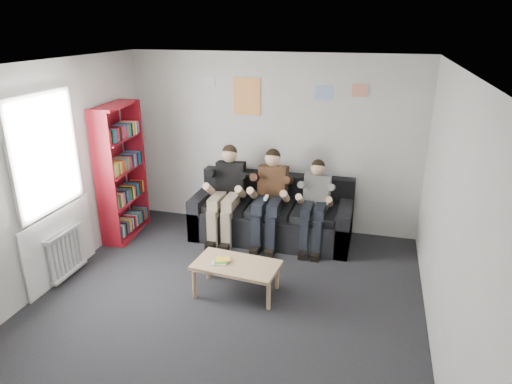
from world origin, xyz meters
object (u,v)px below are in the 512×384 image
bookshelf (122,172)px  coffee_table (236,267)px  person_middle (269,199)px  person_right (315,205)px  sofa (272,216)px  person_left (226,194)px

bookshelf → coffee_table: bearing=-34.0°
person_middle → person_right: (0.66, 0.01, -0.04)m
sofa → person_right: 0.76m
sofa → person_middle: (-0.00, -0.21, 0.37)m
sofa → coffee_table: 1.65m
coffee_table → person_middle: person_middle is taller
coffee_table → person_middle: (0.06, 1.44, 0.35)m
coffee_table → bookshelf: bearing=152.0°
bookshelf → person_right: (2.85, 0.31, -0.35)m
person_left → person_middle: size_ratio=1.01×
sofa → bookshelf: bookshelf is taller
sofa → person_middle: size_ratio=1.69×
person_middle → person_right: size_ratio=1.08×
coffee_table → person_left: size_ratio=0.71×
person_left → person_right: 1.32m
coffee_table → person_left: 1.59m
bookshelf → person_left: bearing=5.3°
sofa → coffee_table: size_ratio=2.35×
person_left → bookshelf: bearing=-174.6°
bookshelf → person_right: size_ratio=1.57×
bookshelf → person_middle: (2.19, 0.30, -0.31)m
person_middle → sofa: bearing=91.8°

